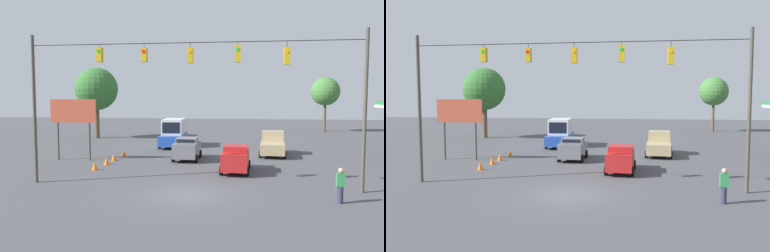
% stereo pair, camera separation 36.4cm
% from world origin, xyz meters
% --- Properties ---
extents(ground_plane, '(140.00, 140.00, 0.00)m').
position_xyz_m(ground_plane, '(0.00, 0.00, 0.00)').
color(ground_plane, '#47474C').
extents(overhead_signal_span, '(19.18, 0.38, 8.89)m').
position_xyz_m(overhead_signal_span, '(-0.09, -1.70, 5.82)').
color(overhead_signal_span, '#4C473D').
rests_on(overhead_signal_span, ground_plane).
extents(box_truck_blue_withflow_far, '(2.61, 6.25, 2.90)m').
position_xyz_m(box_truck_blue_withflow_far, '(4.14, -19.33, 1.43)').
color(box_truck_blue_withflow_far, '#234CB2').
rests_on(box_truck_blue_withflow_far, ground_plane).
extents(pickup_truck_tan_oncoming_far, '(2.65, 5.46, 2.12)m').
position_xyz_m(pickup_truck_tan_oncoming_far, '(-5.76, -14.69, 0.98)').
color(pickup_truck_tan_oncoming_far, tan).
rests_on(pickup_truck_tan_oncoming_far, ground_plane).
extents(sedan_red_crossing_near, '(2.13, 4.13, 1.86)m').
position_xyz_m(sedan_red_crossing_near, '(-2.55, -6.51, 0.97)').
color(sedan_red_crossing_near, red).
rests_on(sedan_red_crossing_near, ground_plane).
extents(sedan_grey_withflow_mid, '(2.13, 4.00, 1.84)m').
position_xyz_m(sedan_grey_withflow_mid, '(1.53, -11.12, 0.96)').
color(sedan_grey_withflow_mid, slate).
rests_on(sedan_grey_withflow_mid, ground_plane).
extents(traffic_cone_nearest, '(0.41, 0.41, 0.59)m').
position_xyz_m(traffic_cone_nearest, '(7.45, -5.86, 0.29)').
color(traffic_cone_nearest, orange).
rests_on(traffic_cone_nearest, ground_plane).
extents(traffic_cone_second, '(0.41, 0.41, 0.59)m').
position_xyz_m(traffic_cone_second, '(7.41, -8.09, 0.29)').
color(traffic_cone_second, orange).
rests_on(traffic_cone_second, ground_plane).
extents(traffic_cone_third, '(0.41, 0.41, 0.59)m').
position_xyz_m(traffic_cone_third, '(7.44, -9.86, 0.29)').
color(traffic_cone_third, orange).
rests_on(traffic_cone_third, ground_plane).
extents(traffic_cone_fourth, '(0.41, 0.41, 0.59)m').
position_xyz_m(traffic_cone_fourth, '(7.31, -12.18, 0.29)').
color(traffic_cone_fourth, orange).
rests_on(traffic_cone_fourth, ground_plane).
extents(roadside_billboard, '(3.90, 0.16, 5.02)m').
position_xyz_m(roadside_billboard, '(10.82, -9.78, 3.69)').
color(roadside_billboard, '#4C473D').
rests_on(roadside_billboard, ground_plane).
extents(pedestrian, '(0.40, 0.28, 1.76)m').
position_xyz_m(pedestrian, '(-7.75, 0.61, 0.89)').
color(pedestrian, '#2D334C').
rests_on(pedestrian, ground_plane).
extents(tree_horizon_left, '(4.24, 4.24, 8.17)m').
position_xyz_m(tree_horizon_left, '(-15.42, -38.93, 6.02)').
color(tree_horizon_left, brown).
rests_on(tree_horizon_left, ground_plane).
extents(tree_horizon_right, '(5.36, 5.36, 8.91)m').
position_xyz_m(tree_horizon_right, '(15.24, -26.04, 6.19)').
color(tree_horizon_right, brown).
rests_on(tree_horizon_right, ground_plane).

